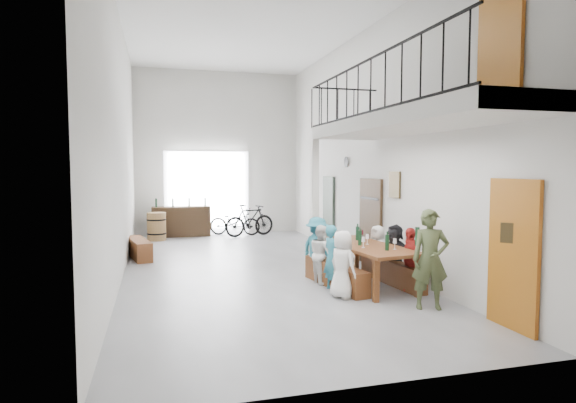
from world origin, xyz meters
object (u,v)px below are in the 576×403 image
object	(u,v)px
side_bench	(139,249)
host_standing	(430,259)
bicycle_near	(235,222)
tasting_table	(365,249)
oak_barrel	(157,226)
bench_inner	(335,275)
serving_counter	(181,221)

from	to	relation	value
side_bench	host_standing	bearing A→B (deg)	-51.27
side_bench	bicycle_near	bearing A→B (deg)	49.20
tasting_table	host_standing	bearing A→B (deg)	-84.05
tasting_table	oak_barrel	xyz separation A→B (m)	(-3.83, 7.03, -0.27)
bench_inner	oak_barrel	distance (m)	7.71
tasting_table	side_bench	distance (m)	5.95
bench_inner	host_standing	distance (m)	2.03
host_standing	bicycle_near	bearing A→B (deg)	119.21
bench_inner	bicycle_near	world-z (taller)	bicycle_near
tasting_table	bench_inner	distance (m)	0.76
side_bench	serving_counter	bearing A→B (deg)	71.29
side_bench	bench_inner	bearing A→B (deg)	-47.91
tasting_table	side_bench	bearing A→B (deg)	129.43
oak_barrel	bicycle_near	distance (m)	2.59
host_standing	tasting_table	bearing A→B (deg)	121.46
tasting_table	bicycle_near	bearing A→B (deg)	93.20
serving_counter	host_standing	world-z (taller)	host_standing
bench_inner	serving_counter	xyz separation A→B (m)	(-2.46, 7.68, 0.27)
oak_barrel	bench_inner	bearing A→B (deg)	-65.07
bench_inner	host_standing	bearing A→B (deg)	-69.27
bench_inner	tasting_table	bearing A→B (deg)	-12.89
oak_barrel	serving_counter	distance (m)	1.05
serving_counter	host_standing	size ratio (longest dim) A/B	1.17
tasting_table	serving_counter	bearing A→B (deg)	104.94
tasting_table	oak_barrel	distance (m)	8.01
side_bench	oak_barrel	world-z (taller)	oak_barrel
bicycle_near	bench_inner	bearing A→B (deg)	-151.98
bicycle_near	tasting_table	bearing A→B (deg)	-147.65
side_bench	tasting_table	bearing A→B (deg)	-44.00
host_standing	serving_counter	bearing A→B (deg)	128.93
serving_counter	oak_barrel	bearing A→B (deg)	-137.11
tasting_table	host_standing	size ratio (longest dim) A/B	1.61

